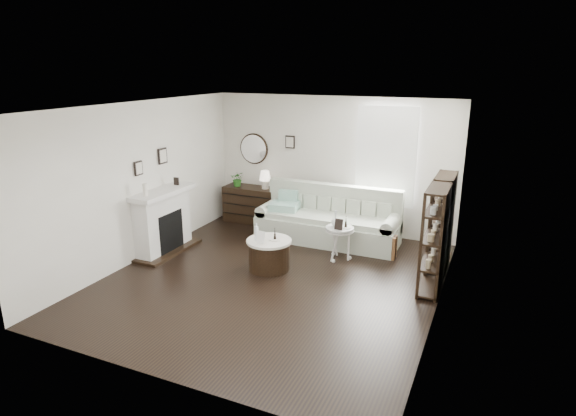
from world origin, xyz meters
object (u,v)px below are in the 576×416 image
at_px(sofa, 329,223).
at_px(drum_table, 269,254).
at_px(dresser, 251,204).
at_px(pedestal_table, 340,230).

xyz_separation_m(sofa, drum_table, (-0.43, -1.73, -0.08)).
bearing_deg(dresser, pedestal_table, -27.41).
relative_size(sofa, dresser, 2.32).
bearing_deg(sofa, dresser, 168.48).
bearing_deg(pedestal_table, dresser, 152.59).
height_order(drum_table, pedestal_table, pedestal_table).
bearing_deg(dresser, sofa, -11.52).
bearing_deg(drum_table, sofa, 76.01).
distance_m(drum_table, pedestal_table, 1.30).
bearing_deg(dresser, drum_table, -55.21).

